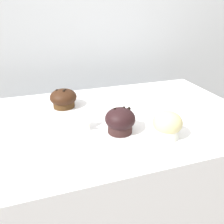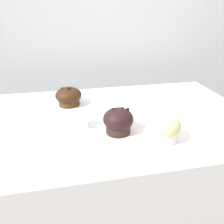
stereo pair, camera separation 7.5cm
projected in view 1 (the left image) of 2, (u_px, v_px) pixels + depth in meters
wall_back at (86, 79)px, 1.35m from camera, size 3.20×0.10×1.80m
display_counter at (117, 204)px, 1.03m from camera, size 1.00×0.64×0.94m
muffin_front_center at (167, 125)px, 0.67m from camera, size 0.09×0.09×0.09m
muffin_back_left at (63, 98)px, 0.88m from camera, size 0.11×0.11×0.08m
muffin_back_right at (120, 121)px, 0.70m from camera, size 0.10×0.10×0.08m
price_card at (82, 122)px, 0.71m from camera, size 0.06×0.06×0.06m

